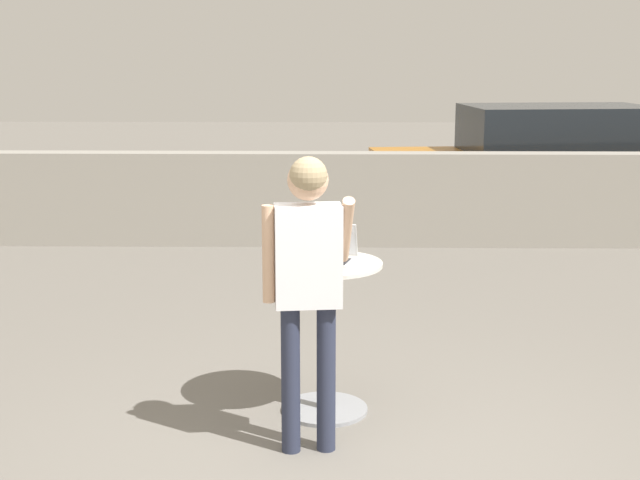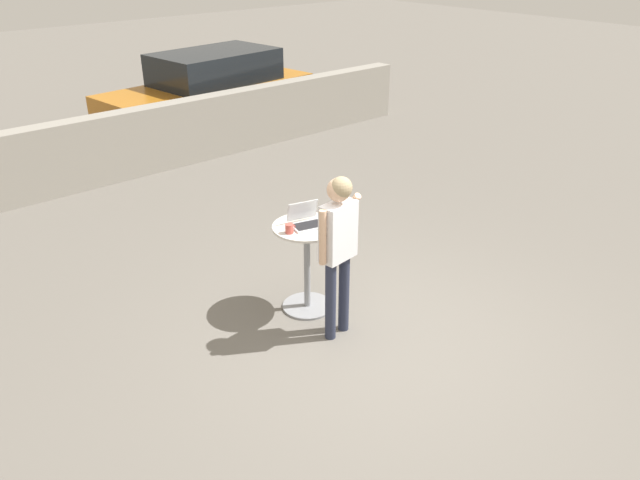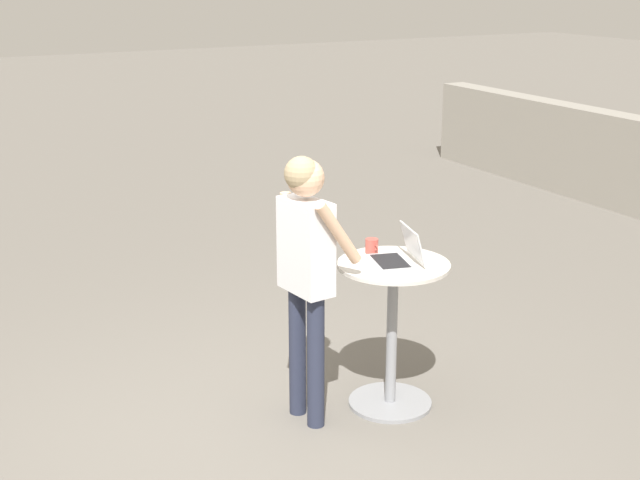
% 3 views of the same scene
% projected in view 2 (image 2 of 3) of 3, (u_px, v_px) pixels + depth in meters
% --- Properties ---
extents(ground_plane, '(50.00, 50.00, 0.00)m').
position_uv_depth(ground_plane, '(375.00, 342.00, 6.33)').
color(ground_plane, slate).
extents(pavement_kerb, '(12.76, 0.35, 1.11)m').
position_uv_depth(pavement_kerb, '(112.00, 148.00, 10.18)').
color(pavement_kerb, gray).
rests_on(pavement_kerb, ground_plane).
extents(cafe_table, '(0.72, 0.72, 1.00)m').
position_uv_depth(cafe_table, '(307.00, 259.00, 6.65)').
color(cafe_table, gray).
rests_on(cafe_table, ground_plane).
extents(laptop, '(0.40, 0.37, 0.23)m').
position_uv_depth(laptop, '(306.00, 220.00, 6.48)').
color(laptop, silver).
rests_on(laptop, cafe_table).
extents(coffee_mug, '(0.12, 0.09, 0.10)m').
position_uv_depth(coffee_mug, '(289.00, 229.00, 6.30)').
color(coffee_mug, '#C14C42').
rests_on(coffee_mug, cafe_table).
extents(standing_person, '(0.52, 0.41, 1.73)m').
position_uv_depth(standing_person, '(338.00, 238.00, 5.98)').
color(standing_person, '#282D42').
rests_on(standing_person, ground_plane).
extents(parked_car_near_street, '(4.53, 2.18, 1.59)m').
position_uv_depth(parked_car_near_street, '(211.00, 92.00, 12.62)').
color(parked_car_near_street, '#B76B19').
rests_on(parked_car_near_street, ground_plane).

